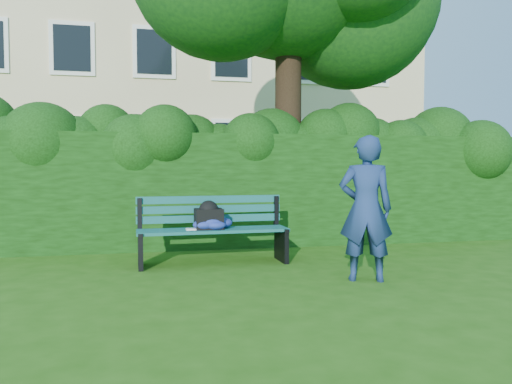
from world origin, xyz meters
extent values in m
plane|color=#25560F|center=(0.00, 0.00, 0.00)|extent=(80.00, 80.00, 0.00)
cube|color=#C9B487|center=(0.00, 14.00, 6.00)|extent=(16.00, 8.00, 12.00)
cube|color=white|center=(-3.60, 9.98, 2.00)|extent=(1.30, 0.08, 1.60)
cube|color=black|center=(-3.60, 9.94, 2.00)|extent=(1.05, 0.04, 1.35)
cube|color=white|center=(-1.20, 9.98, 2.00)|extent=(1.30, 0.08, 1.60)
cube|color=black|center=(-1.20, 9.94, 2.00)|extent=(1.05, 0.04, 1.35)
cube|color=white|center=(1.20, 9.98, 2.00)|extent=(1.30, 0.08, 1.60)
cube|color=black|center=(1.20, 9.94, 2.00)|extent=(1.05, 0.04, 1.35)
cube|color=white|center=(3.60, 9.98, 2.00)|extent=(1.30, 0.08, 1.60)
cube|color=black|center=(3.60, 9.94, 2.00)|extent=(1.05, 0.04, 1.35)
cube|color=white|center=(6.00, 9.98, 2.00)|extent=(1.30, 0.08, 1.60)
cube|color=black|center=(6.00, 9.94, 2.00)|extent=(1.05, 0.04, 1.35)
cube|color=white|center=(-3.60, 9.98, 4.80)|extent=(1.30, 0.08, 1.60)
cube|color=black|center=(-3.60, 9.94, 4.80)|extent=(1.05, 0.04, 1.35)
cube|color=white|center=(-1.20, 9.98, 4.80)|extent=(1.30, 0.08, 1.60)
cube|color=black|center=(-1.20, 9.94, 4.80)|extent=(1.05, 0.04, 1.35)
cube|color=white|center=(1.20, 9.98, 4.80)|extent=(1.30, 0.08, 1.60)
cube|color=black|center=(1.20, 9.94, 4.80)|extent=(1.05, 0.04, 1.35)
cube|color=white|center=(3.60, 9.98, 4.80)|extent=(1.30, 0.08, 1.60)
cube|color=black|center=(3.60, 9.94, 4.80)|extent=(1.05, 0.04, 1.35)
cube|color=white|center=(6.00, 9.98, 4.80)|extent=(1.30, 0.08, 1.60)
cube|color=black|center=(6.00, 9.94, 4.80)|extent=(1.05, 0.04, 1.35)
cube|color=black|center=(0.00, 2.20, 0.90)|extent=(10.00, 1.00, 1.80)
cylinder|color=black|center=(0.98, 2.51, 2.35)|extent=(0.45, 0.45, 4.70)
sphere|color=#123915|center=(2.28, 2.91, 4.33)|extent=(3.19, 3.19, 3.19)
cube|color=#10534F|center=(-0.57, 0.43, 0.45)|extent=(1.98, 0.17, 0.04)
cube|color=#10534F|center=(-0.57, 0.55, 0.45)|extent=(1.98, 0.17, 0.04)
cube|color=#10534F|center=(-0.58, 0.67, 0.45)|extent=(1.98, 0.17, 0.04)
cube|color=#10534F|center=(-0.58, 0.79, 0.45)|extent=(1.98, 0.17, 0.04)
cube|color=#10534F|center=(-0.58, 0.87, 0.58)|extent=(1.98, 0.10, 0.10)
cube|color=#10534F|center=(-0.58, 0.88, 0.71)|extent=(1.98, 0.10, 0.10)
cube|color=#10534F|center=(-0.58, 0.89, 0.84)|extent=(1.98, 0.10, 0.10)
cube|color=black|center=(-1.51, 0.58, 0.22)|extent=(0.08, 0.50, 0.44)
cube|color=black|center=(-1.52, 0.84, 0.65)|extent=(0.06, 0.06, 0.45)
cube|color=black|center=(-1.51, 0.53, 0.44)|extent=(0.07, 0.42, 0.05)
cube|color=black|center=(0.36, 0.64, 0.22)|extent=(0.08, 0.50, 0.44)
cube|color=black|center=(0.35, 0.90, 0.65)|extent=(0.06, 0.06, 0.45)
cube|color=black|center=(0.37, 0.59, 0.44)|extent=(0.07, 0.42, 0.05)
cube|color=white|center=(-0.84, 0.55, 0.48)|extent=(0.18, 0.14, 0.02)
cube|color=black|center=(-0.63, 0.61, 0.60)|extent=(0.37, 0.31, 0.27)
imported|color=navy|center=(0.99, -0.68, 0.82)|extent=(0.69, 0.56, 1.64)
camera|label=1|loc=(-1.39, -5.89, 1.30)|focal=35.00mm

